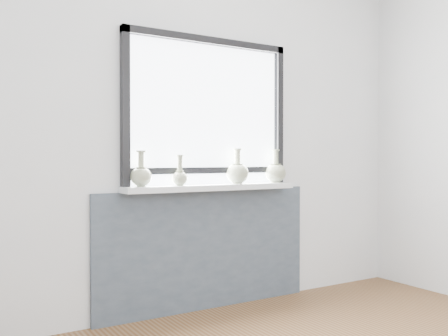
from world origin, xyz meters
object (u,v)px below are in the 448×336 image
windowsill (212,187)px  vase_b (180,176)px  vase_a (141,175)px  vase_c (237,172)px  vase_d (276,172)px

windowsill → vase_b: bearing=-176.1°
windowsill → vase_a: (-0.53, 0.00, 0.10)m
vase_a → vase_b: (0.27, -0.02, -0.01)m
vase_b → vase_c: (0.48, 0.02, 0.02)m
vase_a → vase_d: (1.09, -0.01, 0.01)m
windowsill → vase_c: (0.21, 0.00, 0.10)m
vase_c → vase_d: vase_c is taller
vase_a → vase_b: 0.27m
vase_c → vase_d: bearing=-0.4°
vase_b → vase_c: size_ratio=0.81×
vase_c → vase_a: bearing=179.7°
vase_b → vase_c: bearing=2.3°
vase_a → vase_d: 1.09m
windowsill → vase_d: (0.56, -0.00, 0.10)m
vase_a → vase_d: bearing=-0.3°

